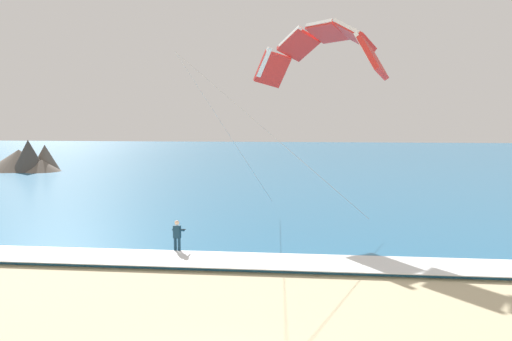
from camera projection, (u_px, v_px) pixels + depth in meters
The scene contains 6 objects.
sea at pixel (297, 160), 81.12m from camera, with size 200.00×120.00×0.20m, color teal.
surf_foam at pixel (261, 261), 22.74m from camera, with size 200.00×2.66×0.04m, color white.
surfboard at pixel (177, 255), 24.51m from camera, with size 0.66×1.45×0.09m.
kitesurfer at pixel (177, 236), 24.43m from camera, with size 0.57×0.57×1.69m.
kite_primary at pixel (322, 48), 29.50m from camera, with size 10.37×9.94×10.84m.
headland_left at pixel (27, 160), 62.84m from camera, with size 10.37×8.24×4.01m.
Camera 1 is at (2.18, -10.93, 6.48)m, focal length 36.06 mm.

